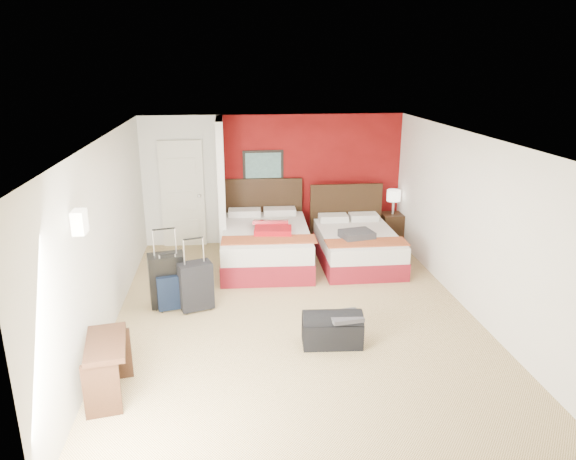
{
  "coord_description": "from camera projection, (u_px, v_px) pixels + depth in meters",
  "views": [
    {
      "loc": [
        -0.9,
        -6.75,
        3.42
      ],
      "look_at": [
        -0.0,
        0.8,
        1.0
      ],
      "focal_mm": 32.83,
      "sensor_mm": 36.0,
      "label": 1
    }
  ],
  "objects": [
    {
      "name": "nightstand",
      "position": [
        392.0,
        228.0,
        10.41
      ],
      "size": [
        0.43,
        0.43,
        0.59
      ],
      "primitive_type": "cube",
      "rotation": [
        0.0,
        0.0,
        0.02
      ],
      "color": "black",
      "rests_on": "ground"
    },
    {
      "name": "desk",
      "position": [
        109.0,
        369.0,
        5.56
      ],
      "size": [
        0.52,
        0.85,
        0.66
      ],
      "primitive_type": "cube",
      "rotation": [
        0.0,
        0.0,
        0.16
      ],
      "color": "#331C11",
      "rests_on": "ground"
    },
    {
      "name": "duffel_bag",
      "position": [
        332.0,
        330.0,
        6.65
      ],
      "size": [
        0.77,
        0.45,
        0.38
      ],
      "primitive_type": "cube",
      "rotation": [
        0.0,
        0.0,
        -0.07
      ],
      "color": "black",
      "rests_on": "ground"
    },
    {
      "name": "partition_wall",
      "position": [
        222.0,
        189.0,
        9.5
      ],
      "size": [
        0.12,
        1.2,
        2.5
      ],
      "primitive_type": "cube",
      "color": "silver",
      "rests_on": "ground"
    },
    {
      "name": "entry_door",
      "position": [
        183.0,
        194.0,
        10.04
      ],
      "size": [
        0.82,
        0.06,
        2.05
      ],
      "primitive_type": "cube",
      "color": "silver",
      "rests_on": "ground"
    },
    {
      "name": "red_accent_panel",
      "position": [
        312.0,
        179.0,
        10.28
      ],
      "size": [
        3.5,
        0.04,
        2.5
      ],
      "primitive_type": "cube",
      "color": "maroon",
      "rests_on": "ground"
    },
    {
      "name": "bed_right",
      "position": [
        357.0,
        248.0,
        9.34
      ],
      "size": [
        1.36,
        1.92,
        0.57
      ],
      "primitive_type": "cube",
      "rotation": [
        0.0,
        0.0,
        -0.02
      ],
      "color": "silver",
      "rests_on": "ground"
    },
    {
      "name": "ground",
      "position": [
        295.0,
        313.0,
        7.52
      ],
      "size": [
        6.5,
        6.5,
        0.0
      ],
      "primitive_type": "plane",
      "color": "tan",
      "rests_on": "ground"
    },
    {
      "name": "room_walls",
      "position": [
        196.0,
        206.0,
        8.33
      ],
      "size": [
        5.02,
        6.52,
        2.5
      ],
      "color": "silver",
      "rests_on": "ground"
    },
    {
      "name": "table_lamp",
      "position": [
        393.0,
        202.0,
        10.25
      ],
      "size": [
        0.33,
        0.33,
        0.48
      ],
      "primitive_type": "cylinder",
      "rotation": [
        0.0,
        0.0,
        0.26
      ],
      "color": "silver",
      "rests_on": "nightstand"
    },
    {
      "name": "suitcase_black",
      "position": [
        167.0,
        281.0,
        7.65
      ],
      "size": [
        0.57,
        0.41,
        0.77
      ],
      "primitive_type": "cube",
      "rotation": [
        0.0,
        0.0,
        0.2
      ],
      "color": "black",
      "rests_on": "ground"
    },
    {
      "name": "bed_left",
      "position": [
        266.0,
        246.0,
        9.31
      ],
      "size": [
        1.62,
        2.24,
        0.65
      ],
      "primitive_type": "cube",
      "rotation": [
        0.0,
        0.0,
        -0.05
      ],
      "color": "white",
      "rests_on": "ground"
    },
    {
      "name": "suitcase_charcoal",
      "position": [
        196.0,
        287.0,
        7.55
      ],
      "size": [
        0.53,
        0.42,
        0.69
      ],
      "primitive_type": "cube",
      "rotation": [
        0.0,
        0.0,
        0.31
      ],
      "color": "black",
      "rests_on": "ground"
    },
    {
      "name": "red_suitcase_open",
      "position": [
        272.0,
        227.0,
        9.11
      ],
      "size": [
        0.73,
        0.93,
        0.11
      ],
      "primitive_type": "cube",
      "rotation": [
        0.0,
        0.0,
        -0.12
      ],
      "color": "#AD0E19",
      "rests_on": "bed_left"
    },
    {
      "name": "suitcase_navy",
      "position": [
        170.0,
        293.0,
        7.58
      ],
      "size": [
        0.4,
        0.29,
        0.51
      ],
      "primitive_type": "cube",
      "rotation": [
        0.0,
        0.0,
        0.21
      ],
      "color": "black",
      "rests_on": "ground"
    },
    {
      "name": "jacket_draped",
      "position": [
        345.0,
        316.0,
        6.56
      ],
      "size": [
        0.44,
        0.38,
        0.05
      ],
      "primitive_type": "cube",
      "rotation": [
        0.0,
        0.0,
        0.13
      ],
      "color": "#3B3A40",
      "rests_on": "duffel_bag"
    },
    {
      "name": "jacket_bundle",
      "position": [
        357.0,
        235.0,
        8.94
      ],
      "size": [
        0.6,
        0.52,
        0.13
      ],
      "primitive_type": "cube",
      "rotation": [
        0.0,
        0.0,
        0.2
      ],
      "color": "#3A3B40",
      "rests_on": "bed_right"
    }
  ]
}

